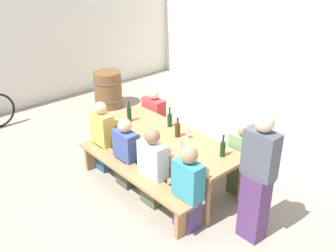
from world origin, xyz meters
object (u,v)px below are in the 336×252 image
Objects in this scene: wine_bottle_0 at (129,114)px; seated_guest_near_2 at (153,169)px; seated_guest_far_1 at (241,161)px; bench_near at (131,175)px; wine_bottle_2 at (178,130)px; wine_glass_1 at (181,142)px; wine_bottle_3 at (170,120)px; tasting_table at (168,140)px; seated_guest_near_0 at (103,138)px; bench_far at (200,143)px; wine_barrel at (108,89)px; seated_guest_far_0 at (154,119)px; standing_host at (257,181)px; seated_guest_near_1 at (126,154)px; seated_guest_near_3 at (188,190)px; wine_bottle_1 at (223,149)px.

wine_bottle_0 is 1.18m from seated_guest_near_2.
seated_guest_far_1 is (1.70, 0.66, -0.36)m from wine_bottle_0.
bench_near is 1.08m from wine_bottle_0.
bench_near is at bearing -98.69° from wine_bottle_2.
bench_near is at bearing -127.53° from wine_glass_1.
tasting_table is at bearing -46.87° from wine_bottle_3.
wine_bottle_0 is at bearing -166.97° from wine_bottle_2.
seated_guest_near_0 is at bearing -59.75° from seated_guest_far_1.
bench_far is 2.88× the size of wine_barrel.
seated_guest_far_0 is at bearing 49.44° from seated_guest_near_2.
tasting_table is 2.16× the size of seated_guest_far_1.
wine_bottle_2 reaches higher than wine_barrel.
wine_bottle_0 is 1.86m from seated_guest_far_1.
standing_host is 2.10× the size of wine_barrel.
seated_guest_far_0 is (-0.20, 0.66, -0.37)m from wine_bottle_0.
wine_glass_1 is at bearing -17.27° from seated_guest_near_2.
seated_guest_far_1 reaches higher than bench_near.
bench_far is at bearing 98.85° from seated_guest_far_0.
seated_guest_near_1 is at bearing -90.00° from seated_guest_near_0.
seated_guest_near_3 is 0.84m from standing_host.
seated_guest_near_3 reaches higher than wine_bottle_3.
wine_barrel reaches higher than bench_near.
standing_host reaches higher than wine_barrel.
seated_guest_near_3 reaches higher than wine_bottle_2.
wine_bottle_2 is (0.88, 0.20, -0.02)m from wine_bottle_0.
wine_bottle_0 is 1.79m from seated_guest_near_3.
bench_near and bench_far have the same top height.
seated_guest_near_1 is at bearing -42.26° from wine_bottle_0.
seated_guest_far_1 is at bearing -49.07° from seated_guest_near_1.
standing_host is (0.70, -0.20, -0.05)m from wine_bottle_1.
seated_guest_far_1 is at bearing -30.76° from seated_guest_near_2.
wine_bottle_3 is 0.27× the size of seated_guest_near_2.
seated_guest_near_1 is (0.60, 0.00, -0.03)m from seated_guest_near_0.
bench_far is at bearing -14.03° from seated_guest_near_1.
wine_bottle_1 is 0.19× the size of standing_host.
wine_bottle_1 is 0.27× the size of seated_guest_near_0.
bench_near is at bearing -28.56° from wine_barrel.
wine_bottle_3 is at bearing 56.89° from seated_guest_near_3.
seated_guest_near_1 is at bearing -119.67° from tasting_table.
seated_guest_far_0 is 2.05m from wine_barrel.
wine_bottle_3 is 0.96m from seated_guest_near_2.
wine_bottle_1 is 0.53m from seated_guest_far_1.
wine_bottle_2 is at bearing -34.48° from seated_guest_near_1.
seated_guest_near_2 is (0.18, -0.62, -0.32)m from wine_bottle_2.
seated_guest_near_3 reaches higher than seated_guest_near_1.
wine_bottle_2 is at bearing -60.68° from seated_guest_far_1.
wine_bottle_3 reaches higher than wine_bottle_1.
tasting_table is 1.10m from seated_guest_near_3.
wine_bottle_2 is 0.26× the size of seated_guest_near_0.
seated_guest_near_2 reaches higher than seated_guest_far_1.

